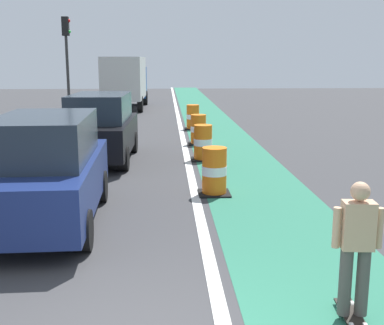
{
  "coord_description": "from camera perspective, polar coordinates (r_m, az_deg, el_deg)",
  "views": [
    {
      "loc": [
        0.27,
        -4.57,
        3.02
      ],
      "look_at": [
        0.75,
        4.66,
        1.1
      ],
      "focal_mm": 46.11,
      "sensor_mm": 36.0,
      "label": 1
    }
  ],
  "objects": [
    {
      "name": "skateboarder_on_lane",
      "position": [
        6.04,
        18.47,
        -9.32
      ],
      "size": [
        0.57,
        0.82,
        1.69
      ],
      "color": "black",
      "rests_on": "ground"
    },
    {
      "name": "traffic_barrel_far",
      "position": [
        22.07,
        0.1,
        5.25
      ],
      "size": [
        0.73,
        0.73,
        1.09
      ],
      "color": "orange",
      "rests_on": "ground"
    },
    {
      "name": "traffic_barrel_front",
      "position": [
        11.25,
        2.59,
        -1.06
      ],
      "size": [
        0.73,
        0.73,
        1.09
      ],
      "color": "orange",
      "rests_on": "ground"
    },
    {
      "name": "traffic_barrel_mid",
      "position": [
        15.16,
        1.28,
        2.28
      ],
      "size": [
        0.73,
        0.73,
        1.09
      ],
      "color": "orange",
      "rests_on": "ground"
    },
    {
      "name": "parked_suv_second",
      "position": [
        15.21,
        -10.5,
        4.03
      ],
      "size": [
        2.01,
        4.64,
        2.04
      ],
      "color": "black",
      "rests_on": "ground"
    },
    {
      "name": "traffic_light_corner",
      "position": [
        25.53,
        -14.28,
        12.45
      ],
      "size": [
        0.41,
        0.32,
        5.1
      ],
      "color": "#2D2D2D",
      "rests_on": "ground"
    },
    {
      "name": "parked_suv_nearest",
      "position": [
        9.48,
        -16.52,
        -0.83
      ],
      "size": [
        2.03,
        4.66,
        2.04
      ],
      "color": "navy",
      "rests_on": "ground"
    },
    {
      "name": "delivery_truck_down_block",
      "position": [
        31.78,
        -7.66,
        9.5
      ],
      "size": [
        2.46,
        7.64,
        3.23
      ],
      "color": "beige",
      "rests_on": "ground"
    },
    {
      "name": "traffic_barrel_back",
      "position": [
        18.05,
        0.74,
        3.8
      ],
      "size": [
        0.73,
        0.73,
        1.09
      ],
      "color": "orange",
      "rests_on": "ground"
    },
    {
      "name": "bike_lane_strip",
      "position": [
        16.98,
        4.3,
        1.46
      ],
      "size": [
        2.5,
        80.0,
        0.01
      ],
      "primitive_type": "cube",
      "color": "#286B51",
      "rests_on": "ground"
    },
    {
      "name": "lane_divider_stripe",
      "position": [
        16.86,
        -0.77,
        1.42
      ],
      "size": [
        0.2,
        80.0,
        0.01
      ],
      "primitive_type": "cube",
      "color": "silver",
      "rests_on": "ground"
    }
  ]
}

